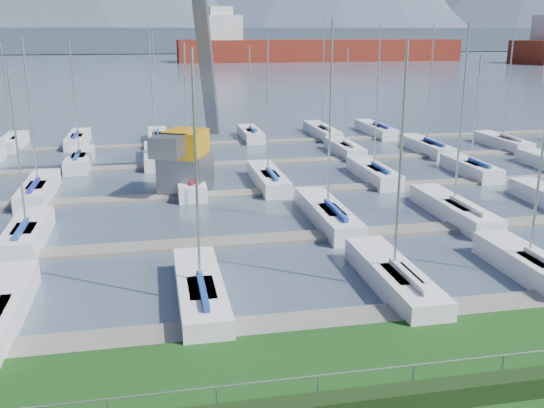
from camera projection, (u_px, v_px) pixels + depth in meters
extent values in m
cube|color=#465466|center=(161.00, 57.00, 263.42)|extent=(800.00, 540.00, 0.20)
cube|color=black|center=(354.00, 405.00, 17.80)|extent=(80.00, 0.70, 0.70)
cylinder|color=#95999D|center=(351.00, 372.00, 17.94)|extent=(80.00, 0.04, 0.04)
cube|color=#3E4D5B|center=(157.00, 39.00, 327.63)|extent=(900.00, 80.00, 12.00)
cube|color=slate|center=(302.00, 323.00, 23.99)|extent=(90.00, 1.60, 0.25)
cube|color=gray|center=(258.00, 240.00, 33.41)|extent=(90.00, 1.60, 0.25)
cube|color=gray|center=(233.00, 194.00, 42.84)|extent=(90.00, 1.60, 0.25)
cube|color=slate|center=(218.00, 164.00, 52.26)|extent=(90.00, 1.60, 0.25)
cube|color=slate|center=(207.00, 144.00, 61.69)|extent=(90.00, 1.60, 0.25)
cube|color=slate|center=(186.00, 173.00, 43.01)|extent=(4.21, 4.21, 2.60)
cube|color=orange|center=(184.00, 143.00, 42.43)|extent=(3.74, 4.15, 1.80)
cube|color=slate|center=(201.00, 11.00, 44.52)|extent=(3.59, 11.14, 19.89)
cube|color=slate|center=(168.00, 146.00, 40.26)|extent=(2.71, 2.82, 1.40)
cube|color=maroon|center=(319.00, 53.00, 227.43)|extent=(105.62, 18.85, 10.00)
cube|color=silver|center=(221.00, 33.00, 218.72)|extent=(14.11, 14.11, 12.00)
cube|color=silver|center=(221.00, 12.00, 216.78)|extent=(8.06, 8.06, 4.00)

